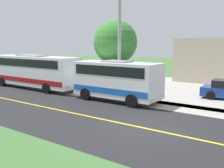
{
  "coord_description": "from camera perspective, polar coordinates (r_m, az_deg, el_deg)",
  "views": [
    {
      "loc": [
        11.25,
        6.26,
        4.22
      ],
      "look_at": [
        -3.5,
        -4.36,
        1.4
      ],
      "focal_mm": 42.17,
      "sensor_mm": 36.0,
      "label": 1
    }
  ],
  "objects": [
    {
      "name": "ground_plane",
      "position": [
        13.54,
        6.41,
        -9.38
      ],
      "size": [
        120.0,
        120.0,
        0.0
      ],
      "primitive_type": "plane",
      "color": "#3D6633"
    },
    {
      "name": "road_surface",
      "position": [
        13.54,
        6.41,
        -9.37
      ],
      "size": [
        8.0,
        100.0,
        0.01
      ],
      "primitive_type": "cube",
      "color": "black",
      "rests_on": "ground"
    },
    {
      "name": "sidewalk",
      "position": [
        18.09,
        14.55,
        -4.94
      ],
      "size": [
        2.4,
        100.0,
        0.01
      ],
      "primitive_type": "cube",
      "color": "#9E9991",
      "rests_on": "ground"
    },
    {
      "name": "road_centre_line",
      "position": [
        13.54,
        6.41,
        -9.35
      ],
      "size": [
        0.16,
        100.0,
        0.0
      ],
      "primitive_type": "cube",
      "color": "gold",
      "rests_on": "ground"
    },
    {
      "name": "shuttle_bus_front",
      "position": [
        19.32,
        1.07,
        1.13
      ],
      "size": [
        2.65,
        6.67,
        2.98
      ],
      "color": "white",
      "rests_on": "ground"
    },
    {
      "name": "transit_bus_rear",
      "position": [
        26.02,
        -16.81,
        2.94
      ],
      "size": [
        2.61,
        10.67,
        3.14
      ],
      "color": "white",
      "rests_on": "ground"
    },
    {
      "name": "street_light_pole",
      "position": [
        19.54,
        1.42,
        10.09
      ],
      "size": [
        1.97,
        0.24,
        8.48
      ],
      "color": "#9E9EA3",
      "rests_on": "ground"
    },
    {
      "name": "tree_curbside",
      "position": [
        22.77,
        0.72,
        9.01
      ],
      "size": [
        3.76,
        3.76,
        6.2
      ],
      "color": "brown",
      "rests_on": "ground"
    }
  ]
}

